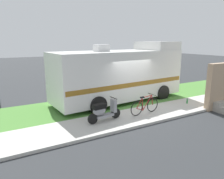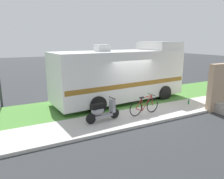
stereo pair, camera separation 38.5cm
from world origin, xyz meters
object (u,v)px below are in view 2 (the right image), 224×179
object	(u,v)px
pickup_truck_near	(124,72)
bicycle	(144,106)
scooter	(102,111)
motorhome_rv	(122,74)
bottle_green	(189,102)

from	to	relation	value
pickup_truck_near	bicycle	bearing A→B (deg)	-113.79
scooter	bicycle	bearing A→B (deg)	-2.89
motorhome_rv	bottle_green	bearing A→B (deg)	-42.83
motorhome_rv	scooter	world-z (taller)	motorhome_rv
bicycle	pickup_truck_near	distance (m)	7.95
motorhome_rv	pickup_truck_near	xyz separation A→B (m)	(2.87, 4.53, -0.70)
pickup_truck_near	bottle_green	xyz separation A→B (m)	(-0.12, -7.08, -0.69)
motorhome_rv	scooter	bearing A→B (deg)	-133.33
bicycle	scooter	bearing A→B (deg)	177.11
pickup_truck_near	bottle_green	size ratio (longest dim) A/B	19.57
scooter	bottle_green	distance (m)	5.23
pickup_truck_near	bottle_green	world-z (taller)	pickup_truck_near
motorhome_rv	bicycle	size ratio (longest dim) A/B	4.61
scooter	motorhome_rv	bearing A→B (deg)	46.67
bicycle	bottle_green	size ratio (longest dim) A/B	5.93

